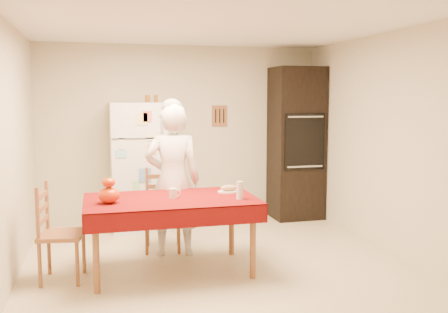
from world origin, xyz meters
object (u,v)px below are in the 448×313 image
object	(u,v)px
chair_left	(55,229)
pumpkin_lower	(109,195)
wine_glass	(240,190)
refrigerator	(139,166)
oven_cabinet	(296,143)
dining_table	(171,205)
seated_woman	(173,180)
coffee_mug	(173,193)
chair_far	(163,206)
bread_plate	(229,192)

from	to	relation	value
chair_left	pumpkin_lower	size ratio (longest dim) A/B	4.63
wine_glass	refrigerator	bearing A→B (deg)	111.71
oven_cabinet	wine_glass	world-z (taller)	oven_cabinet
oven_cabinet	pumpkin_lower	xyz separation A→B (m)	(-2.73, -1.96, -0.26)
dining_table	wine_glass	size ratio (longest dim) A/B	9.66
seated_woman	coffee_mug	xyz separation A→B (m)	(-0.09, -0.57, -0.04)
refrigerator	dining_table	distance (m)	1.84
chair_far	coffee_mug	world-z (taller)	chair_far
bread_plate	pumpkin_lower	bearing A→B (deg)	-169.30
refrigerator	dining_table	bearing A→B (deg)	-85.31
refrigerator	oven_cabinet	xyz separation A→B (m)	(2.28, 0.05, 0.25)
oven_cabinet	wine_glass	bearing A→B (deg)	-125.26
wine_glass	bread_plate	world-z (taller)	wine_glass
seated_woman	oven_cabinet	bearing A→B (deg)	-137.76
refrigerator	chair_left	xyz separation A→B (m)	(-0.97, -1.79, -0.34)
chair_far	wine_glass	world-z (taller)	chair_far
refrigerator	wine_glass	bearing A→B (deg)	-68.29
oven_cabinet	pumpkin_lower	world-z (taller)	oven_cabinet
oven_cabinet	coffee_mug	world-z (taller)	oven_cabinet
wine_glass	chair_left	bearing A→B (deg)	172.11
seated_woman	pumpkin_lower	bearing A→B (deg)	51.75
dining_table	chair_far	distance (m)	0.84
pumpkin_lower	refrigerator	bearing A→B (deg)	76.64
oven_cabinet	chair_far	distance (m)	2.43
oven_cabinet	chair_left	xyz separation A→B (m)	(-3.25, -1.83, -0.59)
wine_glass	oven_cabinet	bearing A→B (deg)	54.74
chair_far	seated_woman	bearing A→B (deg)	-63.19
dining_table	coffee_mug	distance (m)	0.12
dining_table	wine_glass	bearing A→B (deg)	-17.36
oven_cabinet	dining_table	distance (m)	2.87
dining_table	pumpkin_lower	xyz separation A→B (m)	(-0.60, -0.09, 0.15)
chair_far	bread_plate	xyz separation A→B (m)	(0.62, -0.67, 0.26)
dining_table	coffee_mug	world-z (taller)	coffee_mug
seated_woman	wine_glass	bearing A→B (deg)	134.93
bread_plate	chair_far	bearing A→B (deg)	132.98
oven_cabinet	seated_woman	size ratio (longest dim) A/B	1.30
dining_table	chair_left	world-z (taller)	chair_left
chair_left	wine_glass	distance (m)	1.83
refrigerator	coffee_mug	size ratio (longest dim) A/B	17.00
refrigerator	bread_plate	world-z (taller)	refrigerator
chair_far	bread_plate	bearing A→B (deg)	-39.12
chair_far	chair_left	xyz separation A→B (m)	(-1.14, -0.77, 0.00)
dining_table	pumpkin_lower	world-z (taller)	pumpkin_lower
dining_table	chair_far	xyz separation A→B (m)	(0.02, 0.81, -0.18)
chair_left	pumpkin_lower	bearing A→B (deg)	-95.47
refrigerator	seated_woman	distance (m)	1.29
coffee_mug	bread_plate	world-z (taller)	coffee_mug
refrigerator	chair_left	world-z (taller)	refrigerator
chair_far	pumpkin_lower	bearing A→B (deg)	-116.87
coffee_mug	pumpkin_lower	distance (m)	0.63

